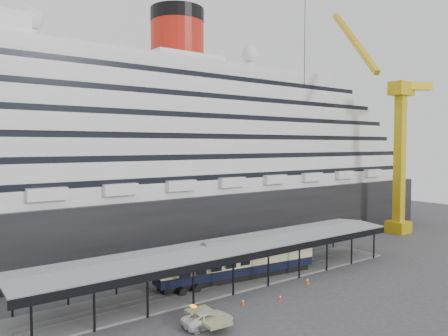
{
  "coord_description": "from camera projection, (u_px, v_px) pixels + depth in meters",
  "views": [
    {
      "loc": [
        -35.21,
        -40.23,
        18.33
      ],
      "look_at": [
        1.02,
        8.0,
        15.11
      ],
      "focal_mm": 35.0,
      "sensor_mm": 36.0,
      "label": 1
    }
  ],
  "objects": [
    {
      "name": "pullman_carriage",
      "position": [
        238.0,
        260.0,
        58.75
      ],
      "size": [
        23.54,
        5.98,
        22.92
      ],
      "rotation": [
        0.0,
        0.0,
        -0.13
      ],
      "color": "black",
      "rests_on": "ground"
    },
    {
      "name": "platform_canopy",
      "position": [
        231.0,
        265.0,
        58.08
      ],
      "size": [
        56.0,
        9.18,
        5.3
      ],
      "color": "slate",
      "rests_on": "ground"
    },
    {
      "name": "ground",
      "position": [
        256.0,
        292.0,
        54.21
      ],
      "size": [
        200.0,
        200.0,
        0.0
      ],
      "primitive_type": "plane",
      "color": "#343436",
      "rests_on": "ground"
    },
    {
      "name": "crane_yellow",
      "position": [
        395.0,
        137.0,
        89.79
      ],
      "size": [
        23.83,
        18.78,
        47.6
      ],
      "color": "gold",
      "rests_on": "ground"
    },
    {
      "name": "cruise_ship",
      "position": [
        140.0,
        145.0,
        78.81
      ],
      "size": [
        130.0,
        30.0,
        43.9
      ],
      "color": "black",
      "rests_on": "ground"
    },
    {
      "name": "traffic_cone_right",
      "position": [
        307.0,
        281.0,
        57.58
      ],
      "size": [
        0.54,
        0.54,
        0.81
      ],
      "rotation": [
        0.0,
        0.0,
        -0.37
      ],
      "color": "#E9570C",
      "rests_on": "ground"
    },
    {
      "name": "traffic_cone_left",
      "position": [
        243.0,
        302.0,
        49.99
      ],
      "size": [
        0.37,
        0.37,
        0.7
      ],
      "rotation": [
        0.0,
        0.0,
        -0.01
      ],
      "color": "#D5560B",
      "rests_on": "ground"
    },
    {
      "name": "port_truck",
      "position": [
        208.0,
        319.0,
        44.08
      ],
      "size": [
        5.57,
        2.89,
        1.5
      ],
      "primitive_type": "imported",
      "rotation": [
        0.0,
        0.0,
        1.49
      ],
      "color": "silver",
      "rests_on": "ground"
    },
    {
      "name": "traffic_cone_mid",
      "position": [
        280.0,
        297.0,
        51.31
      ],
      "size": [
        0.41,
        0.41,
        0.76
      ],
      "rotation": [
        0.0,
        0.0,
        -0.05
      ],
      "color": "red",
      "rests_on": "ground"
    }
  ]
}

